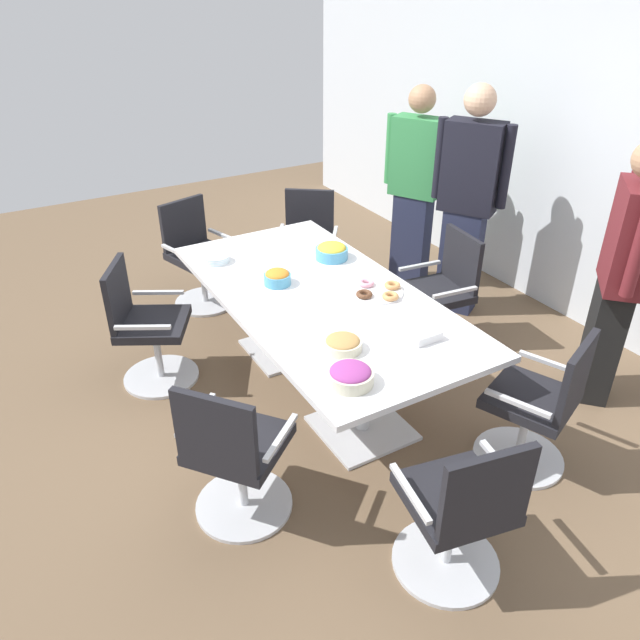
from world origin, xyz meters
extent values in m
cube|color=brown|center=(0.00, 0.00, -0.01)|extent=(10.00, 10.00, 0.01)
cube|color=silver|center=(0.00, 2.40, 1.40)|extent=(8.00, 0.10, 2.80)
cube|color=white|center=(0.00, 0.00, 0.73)|extent=(2.40, 1.20, 0.04)
cube|color=silver|center=(-0.55, 0.00, 0.01)|extent=(0.56, 0.56, 0.02)
cylinder|color=silver|center=(-0.55, 0.00, 0.37)|extent=(0.09, 0.09, 0.69)
cube|color=silver|center=(0.55, 0.00, 0.01)|extent=(0.56, 0.56, 0.02)
cylinder|color=silver|center=(0.55, 0.00, 0.37)|extent=(0.09, 0.09, 0.69)
cylinder|color=silver|center=(-1.60, -0.27, 0.01)|extent=(0.67, 0.67, 0.02)
cylinder|color=silver|center=(-1.60, -0.27, 0.23)|extent=(0.05, 0.05, 0.41)
cube|color=black|center=(-1.60, -0.27, 0.46)|extent=(0.57, 0.57, 0.06)
cube|color=black|center=(-1.80, -0.33, 0.70)|extent=(0.16, 0.43, 0.42)
cube|color=silver|center=(-1.67, -0.03, 0.58)|extent=(0.36, 0.13, 0.02)
cube|color=silver|center=(-1.53, -0.50, 0.58)|extent=(0.36, 0.13, 0.02)
cylinder|color=silver|center=(-0.67, -0.96, 0.01)|extent=(0.73, 0.73, 0.02)
cylinder|color=silver|center=(-0.67, -0.96, 0.23)|extent=(0.05, 0.05, 0.41)
cube|color=black|center=(-0.67, -0.96, 0.46)|extent=(0.62, 0.62, 0.06)
cube|color=black|center=(-0.77, -1.14, 0.70)|extent=(0.40, 0.25, 0.42)
cube|color=silver|center=(-0.88, -0.84, 0.58)|extent=(0.20, 0.34, 0.02)
cube|color=silver|center=(-0.45, -1.08, 0.58)|extent=(0.20, 0.34, 0.02)
cylinder|color=silver|center=(0.76, -0.93, 0.01)|extent=(0.76, 0.76, 0.02)
cylinder|color=silver|center=(0.76, -0.93, 0.23)|extent=(0.05, 0.05, 0.41)
cube|color=black|center=(0.76, -0.93, 0.46)|extent=(0.65, 0.65, 0.06)
cube|color=black|center=(0.90, -1.09, 0.70)|extent=(0.36, 0.31, 0.42)
cube|color=silver|center=(0.57, -1.08, 0.58)|extent=(0.26, 0.30, 0.02)
cube|color=silver|center=(0.96, -0.78, 0.58)|extent=(0.26, 0.30, 0.02)
cylinder|color=silver|center=(1.62, -0.20, 0.01)|extent=(0.63, 0.63, 0.02)
cylinder|color=silver|center=(1.62, -0.20, 0.23)|extent=(0.05, 0.05, 0.41)
cube|color=black|center=(1.62, -0.20, 0.46)|extent=(0.54, 0.54, 0.06)
cube|color=black|center=(1.83, -0.24, 0.70)|extent=(0.12, 0.44, 0.42)
cube|color=silver|center=(1.57, -0.44, 0.58)|extent=(0.37, 0.10, 0.02)
cube|color=silver|center=(1.66, 0.04, 0.58)|extent=(0.37, 0.10, 0.02)
cylinder|color=silver|center=(1.26, 0.68, 0.01)|extent=(0.70, 0.70, 0.02)
cylinder|color=silver|center=(1.26, 0.68, 0.23)|extent=(0.05, 0.05, 0.41)
cube|color=black|center=(1.26, 0.68, 0.46)|extent=(0.60, 0.60, 0.06)
cube|color=black|center=(1.45, 0.76, 0.70)|extent=(0.20, 0.42, 0.42)
cube|color=silver|center=(1.35, 0.45, 0.58)|extent=(0.35, 0.17, 0.02)
cube|color=silver|center=(1.16, 0.91, 0.58)|extent=(0.35, 0.17, 0.02)
cylinder|color=silver|center=(-0.05, 1.05, 0.01)|extent=(0.60, 0.60, 0.02)
cylinder|color=silver|center=(-0.05, 1.05, 0.23)|extent=(0.05, 0.05, 0.41)
cube|color=black|center=(-0.05, 1.05, 0.46)|extent=(0.51, 0.51, 0.06)
cube|color=black|center=(-0.03, 1.26, 0.70)|extent=(0.44, 0.09, 0.42)
cube|color=silver|center=(0.19, 1.02, 0.58)|extent=(0.07, 0.37, 0.02)
cube|color=silver|center=(-0.30, 1.08, 0.58)|extent=(0.07, 0.37, 0.02)
cylinder|color=silver|center=(-1.32, 0.63, 0.01)|extent=(0.75, 0.75, 0.02)
cylinder|color=silver|center=(-1.32, 0.63, 0.23)|extent=(0.05, 0.05, 0.41)
cube|color=black|center=(-1.32, 0.63, 0.46)|extent=(0.64, 0.64, 0.06)
cube|color=black|center=(-1.49, 0.75, 0.70)|extent=(0.29, 0.38, 0.42)
cube|color=silver|center=(-1.18, 0.82, 0.58)|extent=(0.31, 0.24, 0.02)
cube|color=silver|center=(-1.47, 0.43, 0.58)|extent=(0.31, 0.24, 0.02)
cube|color=#232842|center=(-1.05, 1.58, 0.43)|extent=(0.38, 0.33, 0.85)
cube|color=#388C4C|center=(-1.05, 1.58, 1.19)|extent=(0.49, 0.40, 0.67)
sphere|color=tan|center=(-1.05, 1.58, 1.67)|extent=(0.23, 0.23, 0.23)
cylinder|color=#388C4C|center=(-0.82, 1.71, 1.22)|extent=(0.11, 0.11, 0.61)
cylinder|color=#388C4C|center=(-1.29, 1.46, 1.22)|extent=(0.11, 0.11, 0.61)
cube|color=#232842|center=(-0.42, 1.61, 0.45)|extent=(0.38, 0.34, 0.90)
cube|color=black|center=(-0.42, 1.61, 1.25)|extent=(0.49, 0.41, 0.71)
sphere|color=#DBAD89|center=(-0.42, 1.61, 1.76)|extent=(0.24, 0.24, 0.24)
cylinder|color=black|center=(-0.19, 1.75, 1.29)|extent=(0.11, 0.11, 0.64)
cylinder|color=black|center=(-0.65, 1.48, 1.29)|extent=(0.11, 0.11, 0.64)
cube|color=black|center=(1.02, 1.62, 0.42)|extent=(0.37, 0.37, 0.85)
cube|color=maroon|center=(1.02, 1.62, 1.18)|extent=(0.46, 0.47, 0.67)
cylinder|color=maroon|center=(1.20, 1.43, 1.21)|extent=(0.11, 0.11, 0.60)
cylinder|color=maroon|center=(0.83, 1.81, 1.21)|extent=(0.11, 0.11, 0.60)
cylinder|color=#4C9EC6|center=(-0.27, -0.18, 0.79)|extent=(0.18, 0.18, 0.07)
ellipsoid|color=orange|center=(-0.27, -0.18, 0.82)|extent=(0.16, 0.16, 0.07)
cylinder|color=beige|center=(0.64, -0.22, 0.78)|extent=(0.22, 0.22, 0.06)
ellipsoid|color=tan|center=(0.64, -0.22, 0.81)|extent=(0.19, 0.19, 0.05)
cylinder|color=#4C9EC6|center=(-0.44, 0.35, 0.79)|extent=(0.24, 0.24, 0.08)
ellipsoid|color=yellow|center=(-0.44, 0.35, 0.83)|extent=(0.21, 0.21, 0.08)
cylinder|color=beige|center=(0.93, -0.36, 0.79)|extent=(0.25, 0.25, 0.07)
ellipsoid|color=#9E3D8E|center=(0.93, -0.36, 0.82)|extent=(0.22, 0.22, 0.06)
cylinder|color=white|center=(0.18, 0.34, 0.76)|extent=(0.33, 0.33, 0.01)
torus|color=tan|center=(0.30, 0.35, 0.78)|extent=(0.11, 0.11, 0.03)
torus|color=tan|center=(0.18, 0.45, 0.78)|extent=(0.11, 0.11, 0.03)
torus|color=pink|center=(0.07, 0.32, 0.78)|extent=(0.11, 0.11, 0.03)
torus|color=brown|center=(0.19, 0.22, 0.78)|extent=(0.11, 0.11, 0.03)
cylinder|color=white|center=(-0.81, -0.41, 0.75)|extent=(0.19, 0.19, 0.01)
cylinder|color=silver|center=(-0.81, -0.41, 0.76)|extent=(0.19, 0.19, 0.01)
cylinder|color=white|center=(-0.81, -0.41, 0.77)|extent=(0.19, 0.19, 0.01)
cylinder|color=silver|center=(-0.81, -0.41, 0.77)|extent=(0.19, 0.19, 0.01)
cylinder|color=white|center=(-0.81, -0.41, 0.78)|extent=(0.19, 0.19, 0.01)
cylinder|color=silver|center=(-0.81, -0.41, 0.78)|extent=(0.19, 0.19, 0.01)
cylinder|color=white|center=(-0.81, -0.41, 0.79)|extent=(0.19, 0.19, 0.01)
cylinder|color=silver|center=(-0.81, -0.41, 0.80)|extent=(0.19, 0.19, 0.01)
cylinder|color=white|center=(-0.81, -0.41, 0.80)|extent=(0.19, 0.19, 0.01)
cube|color=white|center=(0.76, 0.24, 0.78)|extent=(0.18, 0.18, 0.05)
camera|label=1|loc=(3.07, -1.77, 2.62)|focal=34.08mm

